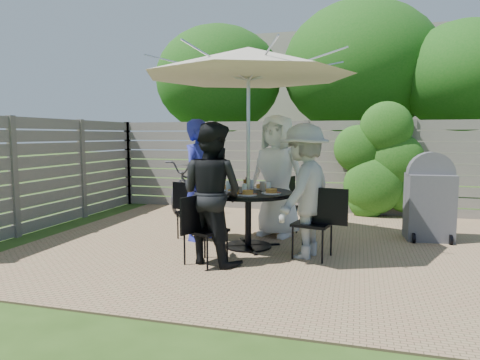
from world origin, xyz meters
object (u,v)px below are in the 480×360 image
(chair_right, at_px, (313,238))
(plate_front, at_px, (233,193))
(chair_left, at_px, (194,222))
(glass_front, at_px, (244,189))
(glass_back, at_px, (252,184))
(bicycle, at_px, (192,185))
(patio_table, at_px, (248,209))
(umbrella, at_px, (248,62))
(person_left, at_px, (200,180))
(person_front, at_px, (212,194))
(glass_right, at_px, (269,187))
(plate_back, at_px, (262,187))
(glass_left, at_px, (228,186))
(plate_extra, at_px, (248,193))
(plate_left, at_px, (227,188))
(plate_right, at_px, (271,192))
(bbq_grill, at_px, (429,201))
(person_back, at_px, (277,176))
(chair_front, at_px, (205,244))
(person_right, at_px, (304,191))
(coffee_cup, at_px, (263,186))

(chair_right, height_order, plate_front, chair_right)
(chair_left, bearing_deg, glass_front, -14.64)
(glass_back, height_order, bicycle, bicycle)
(patio_table, height_order, umbrella, umbrella)
(chair_left, bearing_deg, umbrella, -0.99)
(person_left, xyz_separation_m, glass_back, (0.77, 0.03, -0.04))
(person_front, xyz_separation_m, glass_right, (0.53, 0.81, 0.00))
(umbrella, distance_m, plate_back, 1.74)
(glass_left, height_order, glass_front, same)
(glass_right, bearing_deg, plate_extra, -118.67)
(patio_table, xyz_separation_m, plate_left, (-0.34, 0.11, 0.26))
(plate_right, height_order, bbq_grill, bbq_grill)
(plate_left, height_order, glass_left, glass_left)
(glass_front, bearing_deg, person_front, -117.96)
(person_back, height_order, chair_front, person_back)
(patio_table, xyz_separation_m, plate_front, (-0.11, -0.34, 0.26))
(glass_front, xyz_separation_m, glass_right, (0.26, 0.30, 0.00))
(chair_right, bearing_deg, person_left, -5.38)
(glass_front, bearing_deg, chair_left, 148.82)
(chair_right, xyz_separation_m, person_right, (-0.13, 0.04, 0.58))
(person_front, relative_size, glass_right, 12.22)
(bicycle, bearing_deg, glass_front, -57.73)
(patio_table, relative_size, chair_front, 1.74)
(person_left, bearing_deg, plate_right, -90.00)
(coffee_cup, bearing_deg, chair_front, -112.42)
(patio_table, height_order, bbq_grill, bbq_grill)
(umbrella, height_order, bbq_grill, umbrella)
(person_left, xyz_separation_m, glass_right, (1.07, -0.23, -0.04))
(plate_left, height_order, plate_extra, same)
(glass_front, relative_size, bicycle, 0.07)
(patio_table, height_order, chair_right, chair_right)
(chair_left, height_order, coffee_cup, coffee_cup)
(plate_right, relative_size, plate_extra, 1.08)
(chair_left, distance_m, chair_front, 1.36)
(glass_back, bearing_deg, person_right, -33.06)
(glass_front, height_order, bicycle, bicycle)
(plate_front, relative_size, plate_extra, 1.08)
(chair_left, relative_size, glass_left, 6.03)
(chair_left, bearing_deg, glass_left, -9.45)
(chair_right, bearing_deg, patio_table, -5.34)
(chair_right, xyz_separation_m, glass_back, (-0.94, 0.57, 0.58))
(plate_back, bearing_deg, plate_extra, -92.29)
(chair_right, xyz_separation_m, bicycle, (-2.79, 2.90, 0.25))
(chair_front, height_order, plate_right, chair_front)
(glass_back, bearing_deg, coffee_cup, -28.49)
(patio_table, relative_size, plate_front, 5.80)
(person_left, bearing_deg, person_back, -45.00)
(person_left, height_order, bbq_grill, person_left)
(person_right, bearing_deg, plate_front, -66.55)
(plate_back, distance_m, glass_front, 0.63)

